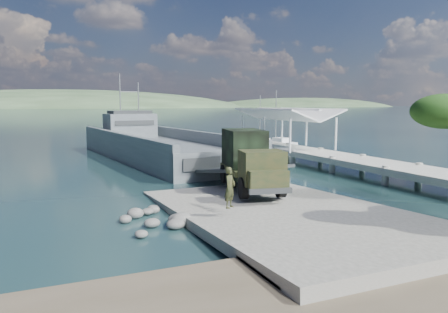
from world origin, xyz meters
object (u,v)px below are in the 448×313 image
landing_craft (159,151)px  military_truck (250,160)px  sailboat_near (276,144)px  pier (292,144)px  sailboat_far (260,143)px  soldier (230,196)px

landing_craft → military_truck: (0.18, -20.42, 1.46)m
sailboat_near → military_truck: bearing=-135.7°
military_truck → pier: bearing=61.6°
landing_craft → military_truck: 20.48m
sailboat_far → soldier: bearing=-114.2°
sailboat_near → sailboat_far: (-1.28, 2.12, -0.04)m
military_truck → sailboat_near: sailboat_near is taller
landing_craft → military_truck: size_ratio=4.27×
sailboat_far → pier: bearing=-98.8°
military_truck → sailboat_far: bearing=72.3°
military_truck → sailboat_near: size_ratio=1.04×
military_truck → soldier: military_truck is taller
military_truck → sailboat_far: size_ratio=1.15×
sailboat_near → sailboat_far: size_ratio=1.10×
sailboat_near → pier: bearing=-125.5°
landing_craft → soldier: (-3.63, -25.90, 0.65)m
military_truck → sailboat_near: bearing=68.3°
landing_craft → sailboat_far: bearing=19.5°
landing_craft → pier: bearing=-31.5°
soldier → sailboat_near: size_ratio=0.25×
sailboat_near → sailboat_far: sailboat_near is taller
sailboat_far → sailboat_near: bearing=-52.6°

